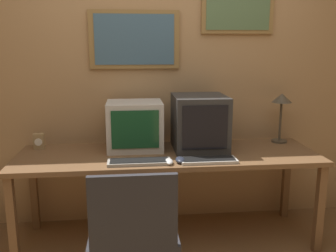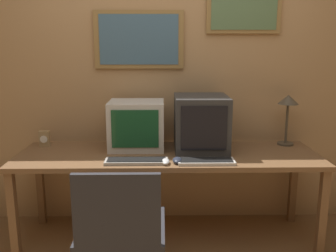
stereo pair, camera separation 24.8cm
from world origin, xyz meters
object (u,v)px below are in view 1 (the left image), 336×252
monitor_right (199,123)px  desk_clock (39,141)px  keyboard_side (209,160)px  mouse_near_keyboard (180,160)px  keyboard_main (139,162)px  mouse_far_corner (169,161)px  office_chair (134,248)px  desk_lamp (282,104)px  monitor_left (135,126)px

monitor_right → desk_clock: size_ratio=3.52×
keyboard_side → monitor_right: bearing=91.0°
monitor_right → keyboard_side: 0.39m
mouse_near_keyboard → keyboard_main: bearing=177.6°
mouse_far_corner → office_chair: (-0.26, -0.52, -0.35)m
desk_lamp → mouse_near_keyboard: bearing=-152.5°
monitor_left → mouse_near_keyboard: 0.53m
desk_clock → office_chair: size_ratio=0.14×
keyboard_side → monitor_left: bearing=142.2°
office_chair → desk_clock: bearing=125.8°
monitor_right → desk_clock: bearing=174.2°
mouse_near_keyboard → monitor_left: bearing=128.0°
keyboard_main → keyboard_side: same height
monitor_left → monitor_right: (0.51, -0.06, 0.02)m
keyboard_main → office_chair: 0.65m
monitor_right → mouse_near_keyboard: 0.44m
desk_lamp → mouse_far_corner: bearing=-153.7°
monitor_left → desk_clock: size_ratio=3.42×
keyboard_main → mouse_far_corner: (0.21, -0.03, 0.00)m
desk_lamp → keyboard_side: bearing=-146.2°
office_chair → keyboard_side: bearing=44.7°
keyboard_main → office_chair: size_ratio=0.50×
mouse_near_keyboard → mouse_far_corner: mouse_near_keyboard is taller
keyboard_side → office_chair: 0.84m
desk_lamp → monitor_right: bearing=-168.8°
monitor_left → office_chair: (-0.03, -0.94, -0.52)m
desk_clock → office_chair: office_chair is taller
monitor_right → keyboard_side: monitor_right is taller
keyboard_main → desk_lamp: bearing=21.1°
monitor_left → keyboard_side: bearing=-37.8°
keyboard_side → desk_lamp: size_ratio=0.96×
mouse_far_corner → keyboard_main: bearing=172.0°
monitor_left → keyboard_main: bearing=-86.9°
mouse_near_keyboard → keyboard_side: bearing=-0.6°
monitor_left → desk_clock: 0.77m
mouse_near_keyboard → desk_clock: size_ratio=0.92×
keyboard_main → desk_clock: size_ratio=3.52×
office_chair → mouse_far_corner: bearing=63.6°
desk_clock → office_chair: 1.30m
desk_clock → desk_lamp: bearing=0.4°
desk_clock → office_chair: (0.73, -1.01, -0.39)m
monitor_right → keyboard_main: monitor_right is taller
monitor_right → keyboard_main: 0.62m
mouse_near_keyboard → desk_lamp: desk_lamp is taller
mouse_near_keyboard → desk_clock: bearing=156.5°
monitor_left → monitor_right: 0.51m
monitor_left → office_chair: monitor_left is taller
desk_clock → keyboard_main: bearing=-30.1°
mouse_far_corner → office_chair: 0.68m
keyboard_side → mouse_far_corner: mouse_far_corner is taller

